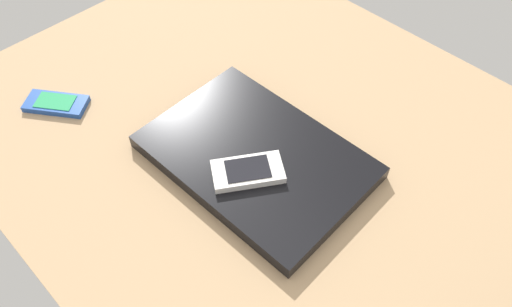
% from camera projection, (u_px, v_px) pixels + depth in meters
% --- Properties ---
extents(desk_surface, '(1.20, 0.80, 0.03)m').
position_uv_depth(desk_surface, '(304.00, 169.00, 0.81)').
color(desk_surface, tan).
rests_on(desk_surface, ground).
extents(laptop_closed, '(0.35, 0.24, 0.02)m').
position_uv_depth(laptop_closed, '(256.00, 157.00, 0.79)').
color(laptop_closed, black).
rests_on(laptop_closed, desk_surface).
extents(cell_phone_on_laptop, '(0.11, 0.12, 0.01)m').
position_uv_depth(cell_phone_on_laptop, '(248.00, 171.00, 0.75)').
color(cell_phone_on_laptop, silver).
rests_on(cell_phone_on_laptop, laptop_closed).
extents(cell_phone_on_desk, '(0.11, 0.10, 0.01)m').
position_uv_depth(cell_phone_on_desk, '(56.00, 104.00, 0.87)').
color(cell_phone_on_desk, '#1E479E').
rests_on(cell_phone_on_desk, desk_surface).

